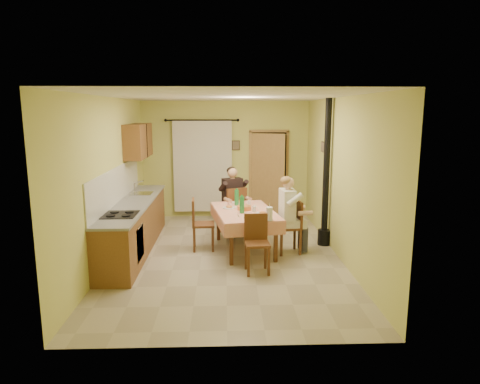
{
  "coord_description": "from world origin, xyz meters",
  "views": [
    {
      "loc": [
        -0.01,
        -7.33,
        2.56
      ],
      "look_at": [
        0.25,
        0.1,
        1.15
      ],
      "focal_mm": 32.0,
      "sensor_mm": 36.0,
      "label": 1
    }
  ],
  "objects_px": {
    "man_right": "(289,206)",
    "stove_flue": "(326,193)",
    "chair_left": "(203,234)",
    "man_far": "(233,193)",
    "dining_table": "(245,230)",
    "chair_right": "(289,237)",
    "chair_far": "(233,220)",
    "chair_near": "(257,255)"
  },
  "relations": [
    {
      "from": "chair_right",
      "to": "chair_left",
      "type": "distance_m",
      "value": 1.61
    },
    {
      "from": "chair_far",
      "to": "man_far",
      "type": "height_order",
      "value": "man_far"
    },
    {
      "from": "chair_left",
      "to": "man_right",
      "type": "bearing_deg",
      "value": 77.96
    },
    {
      "from": "dining_table",
      "to": "chair_left",
      "type": "distance_m",
      "value": 0.79
    },
    {
      "from": "dining_table",
      "to": "chair_far",
      "type": "height_order",
      "value": "chair_far"
    },
    {
      "from": "chair_right",
      "to": "man_far",
      "type": "xyz_separation_m",
      "value": [
        -1.0,
        1.29,
        0.59
      ]
    },
    {
      "from": "man_far",
      "to": "man_right",
      "type": "bearing_deg",
      "value": -75.85
    },
    {
      "from": "chair_near",
      "to": "dining_table",
      "type": "bearing_deg",
      "value": -86.74
    },
    {
      "from": "man_right",
      "to": "chair_right",
      "type": "bearing_deg",
      "value": -90.0
    },
    {
      "from": "dining_table",
      "to": "man_right",
      "type": "relative_size",
      "value": 1.36
    },
    {
      "from": "chair_far",
      "to": "chair_right",
      "type": "height_order",
      "value": "chair_far"
    },
    {
      "from": "chair_right",
      "to": "man_far",
      "type": "relative_size",
      "value": 0.7
    },
    {
      "from": "dining_table",
      "to": "man_far",
      "type": "xyz_separation_m",
      "value": [
        -0.2,
        1.12,
        0.5
      ]
    },
    {
      "from": "dining_table",
      "to": "chair_far",
      "type": "xyz_separation_m",
      "value": [
        -0.19,
        1.11,
        -0.09
      ]
    },
    {
      "from": "man_right",
      "to": "stove_flue",
      "type": "xyz_separation_m",
      "value": [
        0.76,
        0.44,
        0.15
      ]
    },
    {
      "from": "chair_right",
      "to": "chair_left",
      "type": "xyz_separation_m",
      "value": [
        -1.59,
        0.25,
        -0.0
      ]
    },
    {
      "from": "man_right",
      "to": "chair_far",
      "type": "bearing_deg",
      "value": 29.78
    },
    {
      "from": "chair_far",
      "to": "chair_near",
      "type": "distance_m",
      "value": 2.26
    },
    {
      "from": "chair_near",
      "to": "chair_far",
      "type": "bearing_deg",
      "value": -85.57
    },
    {
      "from": "dining_table",
      "to": "man_right",
      "type": "bearing_deg",
      "value": -21.56
    },
    {
      "from": "chair_right",
      "to": "stove_flue",
      "type": "xyz_separation_m",
      "value": [
        0.75,
        0.44,
        0.73
      ]
    },
    {
      "from": "man_far",
      "to": "dining_table",
      "type": "bearing_deg",
      "value": -103.27
    },
    {
      "from": "dining_table",
      "to": "chair_far",
      "type": "relative_size",
      "value": 1.87
    },
    {
      "from": "chair_left",
      "to": "man_far",
      "type": "distance_m",
      "value": 1.34
    },
    {
      "from": "man_far",
      "to": "chair_left",
      "type": "bearing_deg",
      "value": -142.62
    },
    {
      "from": "chair_near",
      "to": "stove_flue",
      "type": "distance_m",
      "value": 2.12
    },
    {
      "from": "chair_near",
      "to": "man_far",
      "type": "distance_m",
      "value": 2.35
    },
    {
      "from": "chair_right",
      "to": "chair_near",
      "type": "bearing_deg",
      "value": 137.71
    },
    {
      "from": "dining_table",
      "to": "chair_right",
      "type": "bearing_deg",
      "value": -21.23
    },
    {
      "from": "chair_right",
      "to": "chair_left",
      "type": "bearing_deg",
      "value": 73.48
    },
    {
      "from": "chair_near",
      "to": "chair_right",
      "type": "xyz_separation_m",
      "value": [
        0.66,
        0.95,
        0.0
      ]
    },
    {
      "from": "chair_left",
      "to": "stove_flue",
      "type": "xyz_separation_m",
      "value": [
        2.34,
        0.2,
        0.73
      ]
    },
    {
      "from": "chair_left",
      "to": "man_right",
      "type": "relative_size",
      "value": 0.69
    },
    {
      "from": "chair_far",
      "to": "man_far",
      "type": "bearing_deg",
      "value": 90.0
    },
    {
      "from": "dining_table",
      "to": "chair_right",
      "type": "xyz_separation_m",
      "value": [
        0.8,
        -0.17,
        -0.09
      ]
    },
    {
      "from": "chair_far",
      "to": "man_far",
      "type": "xyz_separation_m",
      "value": [
        -0.01,
        0.01,
        0.59
      ]
    },
    {
      "from": "chair_near",
      "to": "chair_right",
      "type": "relative_size",
      "value": 0.97
    },
    {
      "from": "chair_far",
      "to": "chair_left",
      "type": "relative_size",
      "value": 1.05
    },
    {
      "from": "chair_near",
      "to": "chair_left",
      "type": "distance_m",
      "value": 1.52
    },
    {
      "from": "chair_right",
      "to": "stove_flue",
      "type": "height_order",
      "value": "stove_flue"
    },
    {
      "from": "chair_left",
      "to": "man_far",
      "type": "height_order",
      "value": "man_far"
    },
    {
      "from": "chair_far",
      "to": "stove_flue",
      "type": "relative_size",
      "value": 0.36
    }
  ]
}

